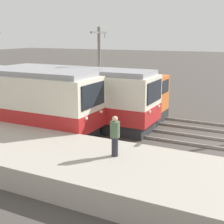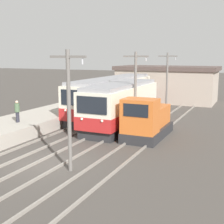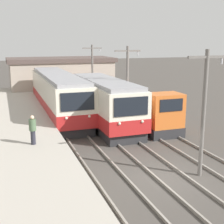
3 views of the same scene
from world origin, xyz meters
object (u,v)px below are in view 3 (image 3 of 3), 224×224
(shunting_locomotive, at_px, (154,115))
(person_on_platform, at_px, (33,129))
(catenary_mast_far, at_px, (93,72))
(catenary_mast_mid, at_px, (127,83))
(catenary_mast_near, at_px, (204,109))
(commuter_train_left, at_px, (58,96))
(commuter_train_center, at_px, (105,104))

(shunting_locomotive, xyz_separation_m, person_on_platform, (-8.95, -3.17, 0.62))
(shunting_locomotive, relative_size, catenary_mast_far, 0.88)
(shunting_locomotive, relative_size, catenary_mast_mid, 0.88)
(catenary_mast_near, height_order, catenary_mast_far, same)
(catenary_mast_near, height_order, person_on_platform, catenary_mast_near)
(commuter_train_left, xyz_separation_m, catenary_mast_near, (4.31, -14.85, 1.63))
(commuter_train_left, relative_size, catenary_mast_far, 2.44)
(catenary_mast_mid, relative_size, person_on_platform, 3.76)
(commuter_train_left, relative_size, person_on_platform, 9.19)
(person_on_platform, bearing_deg, commuter_train_center, 43.52)
(catenary_mast_near, bearing_deg, person_on_platform, 147.85)
(catenary_mast_near, xyz_separation_m, catenary_mast_far, (0.00, 18.93, 0.00))
(shunting_locomotive, xyz_separation_m, catenary_mast_near, (-1.49, -7.86, 2.15))
(catenary_mast_far, bearing_deg, commuter_train_center, -99.97)
(commuter_train_left, distance_m, person_on_platform, 10.64)
(catenary_mast_near, distance_m, person_on_platform, 8.95)
(shunting_locomotive, distance_m, catenary_mast_near, 8.29)
(commuter_train_left, bearing_deg, catenary_mast_mid, -51.34)
(commuter_train_left, height_order, shunting_locomotive, commuter_train_left)
(catenary_mast_mid, height_order, person_on_platform, catenary_mast_mid)
(catenary_mast_far, bearing_deg, commuter_train_left, -136.56)
(catenary_mast_mid, xyz_separation_m, person_on_platform, (-7.46, -4.77, -1.53))
(commuter_train_left, height_order, commuter_train_center, commuter_train_left)
(person_on_platform, bearing_deg, catenary_mast_mid, 32.61)
(shunting_locomotive, height_order, catenary_mast_mid, catenary_mast_mid)
(person_on_platform, bearing_deg, commuter_train_left, 72.75)
(commuter_train_left, relative_size, catenary_mast_mid, 2.44)
(commuter_train_left, distance_m, catenary_mast_mid, 7.09)
(commuter_train_center, height_order, catenary_mast_mid, catenary_mast_mid)
(catenary_mast_near, xyz_separation_m, catenary_mast_mid, (0.00, 9.47, 0.00))
(catenary_mast_mid, bearing_deg, commuter_train_center, 149.76)
(commuter_train_left, bearing_deg, person_on_platform, -107.25)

